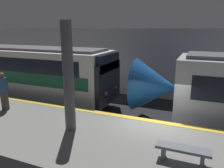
# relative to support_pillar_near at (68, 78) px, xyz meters

# --- Properties ---
(ground_plane) EXTENTS (120.00, 120.00, 0.00)m
(ground_plane) POSITION_rel_support_pillar_near_xyz_m (2.85, 2.01, -3.12)
(ground_plane) COLOR black
(platform) EXTENTS (40.00, 4.34, 1.15)m
(platform) POSITION_rel_support_pillar_near_xyz_m (2.85, -0.16, -2.55)
(platform) COLOR slate
(platform) RESTS_ON ground
(station_rear_barrier) EXTENTS (50.00, 0.15, 4.82)m
(station_rear_barrier) POSITION_rel_support_pillar_near_xyz_m (2.85, 8.56, -0.71)
(station_rear_barrier) COLOR #939399
(station_rear_barrier) RESTS_ON ground
(support_pillar_near) EXTENTS (0.39, 0.39, 3.96)m
(support_pillar_near) POSITION_rel_support_pillar_near_xyz_m (0.00, 0.00, 0.00)
(support_pillar_near) COLOR #56565B
(support_pillar_near) RESTS_ON platform
(person_waiting) EXTENTS (0.38, 0.24, 1.75)m
(person_waiting) POSITION_rel_support_pillar_near_xyz_m (-3.94, 0.57, -1.05)
(person_waiting) COLOR #473D33
(person_waiting) RESTS_ON platform
(platform_bench) EXTENTS (1.50, 0.40, 0.45)m
(platform_bench) POSITION_rel_support_pillar_near_xyz_m (4.08, -0.59, -1.64)
(platform_bench) COLOR slate
(platform_bench) RESTS_ON platform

